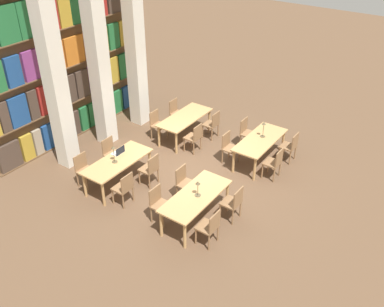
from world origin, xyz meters
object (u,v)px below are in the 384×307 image
pillar_left (51,61)px  reading_table_1 (260,142)px  chair_6 (290,146)px  reading_table_0 (196,198)px  chair_15 (176,112)px  desk_lamp_1 (264,127)px  reading_table_2 (118,163)px  chair_10 (150,169)px  pillar_right (134,31)px  chair_1 (159,203)px  chair_13 (157,124)px  chair_7 (247,132)px  chair_9 (84,169)px  desk_lamp_2 (114,151)px  desk_lamp_0 (198,186)px  chair_5 (229,147)px  laptop (119,152)px  chair_12 (194,137)px  chair_14 (212,124)px  chair_4 (274,162)px  pillar_center (96,45)px  chair_8 (124,188)px  chair_11 (111,152)px  chair_2 (233,202)px  chair_0 (210,227)px  chair_3 (185,182)px  reading_table_3 (185,119)px

pillar_left → reading_table_1: (3.12, -4.35, -2.36)m
chair_6 → reading_table_0: bearing=168.6°
chair_15 → reading_table_1: bearing=83.2°
reading_table_1 → desk_lamp_1: 0.43m
reading_table_2 → desk_lamp_1: bearing=-37.7°
chair_10 → pillar_right: bearing=45.2°
chair_1 → reading_table_2: (0.51, 1.77, 0.16)m
reading_table_0 → chair_13: bearing=51.5°
chair_7 → chair_15: same height
chair_9 → pillar_right: bearing=-161.5°
chair_6 → desk_lamp_2: size_ratio=1.88×
chair_13 → desk_lamp_0: bearing=52.1°
desk_lamp_2 → reading_table_0: bearing=-88.8°
chair_5 → chair_15: bearing=-109.3°
desk_lamp_0 → desk_lamp_1: (3.23, 0.01, 0.05)m
laptop → chair_12: bearing=157.8°
chair_14 → chair_4: bearing=-109.3°
desk_lamp_1 → laptop: bearing=137.5°
chair_14 → desk_lamp_2: bearing=168.9°
reading_table_0 → desk_lamp_1: size_ratio=4.15×
pillar_center → desk_lamp_1: size_ratio=12.97×
chair_8 → desk_lamp_2: desk_lamp_2 is taller
chair_11 → chair_2: bearing=90.5°
pillar_right → chair_14: bearing=-80.0°
chair_2 → chair_6: bearing=-0.8°
chair_0 → laptop: laptop is taller
chair_8 → pillar_center: bearing=52.1°
laptop → desk_lamp_1: bearing=137.5°
pillar_right → chair_4: bearing=-94.8°
chair_12 → chair_3: bearing=-151.3°
desk_lamp_1 → chair_9: desk_lamp_1 is taller
chair_9 → chair_0: bearing=90.2°
chair_7 → laptop: bearing=-31.4°
chair_3 → reading_table_1: bearing=164.1°
chair_0 → chair_4: bearing=-0.8°
pillar_center → chair_8: size_ratio=6.76×
desk_lamp_1 → chair_10: desk_lamp_1 is taller
reading_table_3 → pillar_left: bearing=148.4°
chair_7 → reading_table_1: bearing=52.6°
laptop → chair_13: (2.19, 0.48, -0.28)m
chair_11 → chair_12: 2.42m
reading_table_0 → reading_table_3: size_ratio=1.00×
reading_table_0 → chair_0: chair_0 is taller
chair_3 → desk_lamp_0: (-0.51, -0.73, 0.50)m
chair_3 → laptop: (-0.22, 1.97, 0.28)m
reading_table_1 → reading_table_2: (-3.05, 2.49, 0.00)m
chair_2 → chair_10: same height
chair_2 → chair_3: size_ratio=1.00×
reading_table_1 → desk_lamp_1: desk_lamp_1 is taller
chair_2 → chair_11: (-0.03, 3.82, 0.00)m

